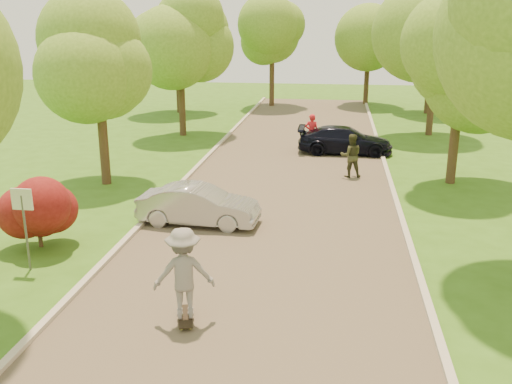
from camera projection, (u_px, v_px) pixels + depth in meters
The scene contains 20 objects.
ground at pixel (220, 382), 10.10m from camera, with size 100.00×100.00×0.00m, color #346117.
road at pixel (272, 227), 17.68m from camera, with size 8.00×60.00×0.01m, color #4C4438.
curb_left at pixel (146, 219), 18.21m from camera, with size 0.18×60.00×0.12m, color #B2AD9E.
curb_right at pixel (406, 232), 17.12m from camera, with size 0.18×60.00×0.12m, color #B2AD9E.
street_sign at pixel (23, 212), 14.22m from camera, with size 0.55×0.06×2.17m.
red_shrub at pixel (37, 210), 15.84m from camera, with size 1.70×1.70×1.95m.
tree_l_midb at pixel (102, 65), 21.06m from camera, with size 4.30×4.20×6.62m.
tree_l_far at pixel (183, 34), 30.23m from camera, with size 4.92×4.80×7.79m.
tree_r_midb at pixel (468, 56), 21.07m from camera, with size 4.51×4.40×7.01m.
tree_r_far at pixel (443, 27), 30.19m from camera, with size 5.33×5.20×8.34m.
tree_bg_a at pixel (180, 33), 38.18m from camera, with size 5.12×5.00×7.72m.
tree_bg_b at pixel (437, 30), 37.73m from camera, with size 5.12×5.00×7.95m.
tree_bg_c at pixel (275, 37), 41.25m from camera, with size 4.92×4.80×7.33m.
tree_bg_d at pixel (372, 32), 42.12m from camera, with size 5.12×5.00×7.72m.
silver_sedan at pixel (199, 205), 17.77m from camera, with size 1.32×3.77×1.24m, color #A3A3A8.
dark_sedan at pixel (345, 140), 27.28m from camera, with size 1.82×4.49×1.30m, color black.
longboard at pixel (186, 317), 12.12m from camera, with size 0.55×1.05×0.12m.
skateboarder at pixel (184, 273), 11.83m from camera, with size 1.28×0.74×1.98m, color slate.
person_striped at pixel (312, 132), 27.91m from camera, with size 0.66×0.43×1.80m, color red.
person_olive at pixel (351, 156), 23.09m from camera, with size 0.87×0.68×1.79m, color #353822.
Camera 1 is at (1.85, -8.52, 6.15)m, focal length 40.00 mm.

